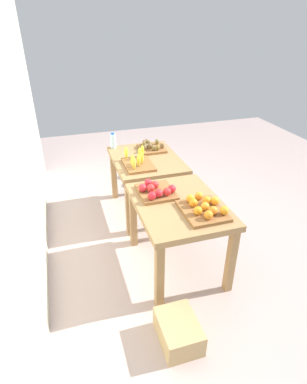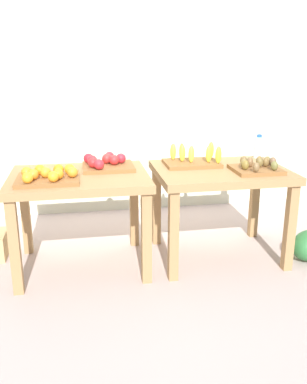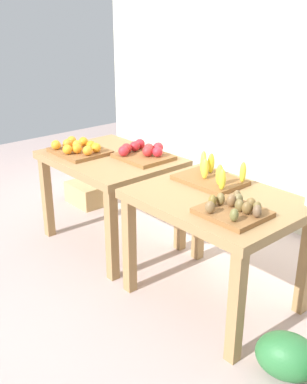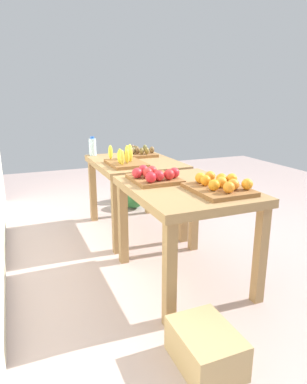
{
  "view_description": "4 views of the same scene",
  "coord_description": "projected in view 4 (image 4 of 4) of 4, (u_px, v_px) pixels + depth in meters",
  "views": [
    {
      "loc": [
        -2.88,
        0.97,
        2.28
      ],
      "look_at": [
        0.09,
        0.05,
        0.53
      ],
      "focal_mm": 29.33,
      "sensor_mm": 36.0,
      "label": 1
    },
    {
      "loc": [
        -0.54,
        -3.11,
        1.57
      ],
      "look_at": [
        0.01,
        -0.02,
        0.6
      ],
      "focal_mm": 39.3,
      "sensor_mm": 36.0,
      "label": 2
    },
    {
      "loc": [
        2.27,
        -2.02,
        1.85
      ],
      "look_at": [
        -0.09,
        0.04,
        0.58
      ],
      "focal_mm": 42.92,
      "sensor_mm": 36.0,
      "label": 3
    },
    {
      "loc": [
        -2.69,
        1.14,
        1.39
      ],
      "look_at": [
        -0.06,
        0.04,
        0.59
      ],
      "focal_mm": 31.9,
      "sensor_mm": 36.0,
      "label": 4
    }
  ],
  "objects": [
    {
      "name": "ground_plane",
      "position": [
        155.0,
        250.0,
        3.19
      ],
      "size": [
        8.0,
        8.0,
        0.0
      ],
      "primitive_type": "plane",
      "color": "#B39C97"
    },
    {
      "name": "display_table_left",
      "position": [
        185.0,
        201.0,
        2.51
      ],
      "size": [
        1.04,
        0.8,
        0.76
      ],
      "color": "#997448",
      "rests_on": "ground_plane"
    },
    {
      "name": "display_table_right",
      "position": [
        134.0,
        171.0,
        3.51
      ],
      "size": [
        1.04,
        0.8,
        0.76
      ],
      "color": "#997448",
      "rests_on": "ground_plane"
    },
    {
      "name": "orange_bin",
      "position": [
        220.0,
        186.0,
        2.34
      ],
      "size": [
        0.45,
        0.37,
        0.11
      ],
      "color": "brown",
      "rests_on": "display_table_left"
    },
    {
      "name": "apple_bin",
      "position": [
        154.0,
        176.0,
        2.6
      ],
      "size": [
        0.4,
        0.36,
        0.11
      ],
      "color": "brown",
      "rests_on": "display_table_left"
    },
    {
      "name": "banana_crate",
      "position": [
        125.0,
        160.0,
        3.24
      ],
      "size": [
        0.45,
        0.32,
        0.17
      ],
      "color": "brown",
      "rests_on": "display_table_right"
    },
    {
      "name": "kiwi_bin",
      "position": [
        138.0,
        152.0,
        3.73
      ],
      "size": [
        0.36,
        0.33,
        0.1
      ],
      "color": "brown",
      "rests_on": "display_table_right"
    },
    {
      "name": "water_bottle",
      "position": [
        93.0,
        147.0,
        3.73
      ],
      "size": [
        0.08,
        0.08,
        0.21
      ],
      "color": "silver",
      "rests_on": "display_table_right"
    },
    {
      "name": "watermelon_pile",
      "position": [
        129.0,
        194.0,
        4.52
      ],
      "size": [
        0.69,
        0.4,
        0.27
      ],
      "color": "#237537",
      "rests_on": "ground_plane"
    },
    {
      "name": "cardboard_produce_box",
      "position": [
        205.0,
        347.0,
        1.81
      ],
      "size": [
        0.4,
        0.3,
        0.21
      ],
      "primitive_type": "cube",
      "color": "tan",
      "rests_on": "ground_plane"
    }
  ]
}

